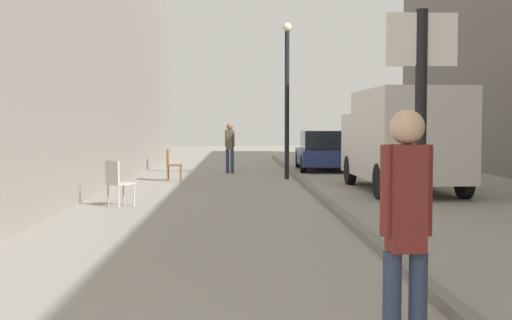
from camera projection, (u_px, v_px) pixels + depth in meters
ground_plane at (251, 205)px, 13.47m from camera, size 80.00×80.00×0.00m
kerb_strip at (327, 202)px, 13.52m from camera, size 0.16×40.00×0.12m
pedestrian_main_foreground at (230, 145)px, 22.49m from camera, size 0.33×0.25×1.71m
pedestrian_mid_block at (406, 223)px, 4.24m from camera, size 0.35×0.23×1.74m
delivery_van at (402, 138)px, 16.37m from camera, size 2.17×5.28×2.50m
parked_car at (323, 151)px, 24.20m from camera, size 1.94×4.25×1.45m
street_sign_post at (420, 136)px, 5.48m from camera, size 0.60×0.10×2.60m
lamp_post at (287, 90)px, 19.96m from camera, size 0.28×0.28×4.76m
cafe_chair_near_window at (117, 180)px, 13.17m from camera, size 0.62×0.62×0.94m
cafe_chair_by_doorway at (171, 163)px, 19.32m from camera, size 0.45×0.45×0.94m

